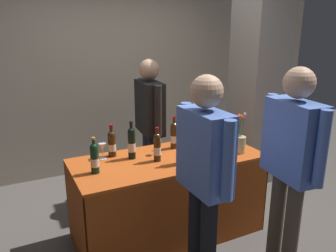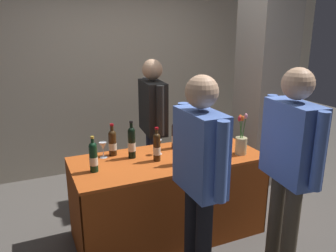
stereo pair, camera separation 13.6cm
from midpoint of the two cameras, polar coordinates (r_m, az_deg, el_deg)
name	(u,v)px [view 1 (the left image)]	position (r m, az deg, el deg)	size (l,w,h in m)	color
ground_plane	(168,232)	(3.48, -1.18, -17.52)	(12.00, 12.00, 0.00)	#514C47
back_partition	(106,81)	(4.73, -11.26, 7.43)	(7.03, 0.12, 2.46)	#B2A893
concrete_pillar	(261,49)	(4.35, 14.53, 12.42)	(0.54, 0.54, 3.36)	gray
tasting_table	(168,181)	(3.21, -1.23, -9.35)	(1.74, 0.76, 0.79)	#B74C19
featured_wine_bottle	(181,149)	(2.92, 0.90, -3.83)	(0.08, 0.08, 0.34)	#192333
display_bottle_0	(157,147)	(2.99, -3.14, -3.50)	(0.07, 0.07, 0.31)	#38230F
display_bottle_1	(112,143)	(3.15, -10.68, -2.86)	(0.07, 0.07, 0.30)	#38230F
display_bottle_2	(132,143)	(3.06, -7.43, -2.81)	(0.07, 0.07, 0.35)	black
display_bottle_3	(95,158)	(2.82, -13.65, -5.26)	(0.07, 0.07, 0.31)	black
display_bottle_4	(216,139)	(3.23, 6.86, -2.21)	(0.08, 0.08, 0.31)	#38230F
display_bottle_5	(174,135)	(3.30, -0.16, -1.54)	(0.07, 0.07, 0.32)	#38230F
wine_glass_near_vendor	(103,148)	(3.11, -12.23, -3.58)	(0.07, 0.07, 0.15)	silver
wine_glass_mid	(226,147)	(3.12, 8.60, -3.55)	(0.08, 0.08, 0.13)	silver
wine_glass_near_taster	(158,144)	(3.15, -2.96, -3.05)	(0.07, 0.07, 0.14)	silver
flower_vase	(240,142)	(3.24, 10.85, -2.61)	(0.11, 0.11, 0.39)	tan
vendor_presenter	(150,117)	(3.76, -4.14, 1.47)	(0.26, 0.65, 1.62)	#2D3347
taster_foreground_right	(204,167)	(2.40, 4.50, -6.96)	(0.23, 0.62, 1.65)	black
taster_foreground_left	(291,154)	(2.70, 18.75, -4.57)	(0.26, 0.64, 1.68)	#4C4233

